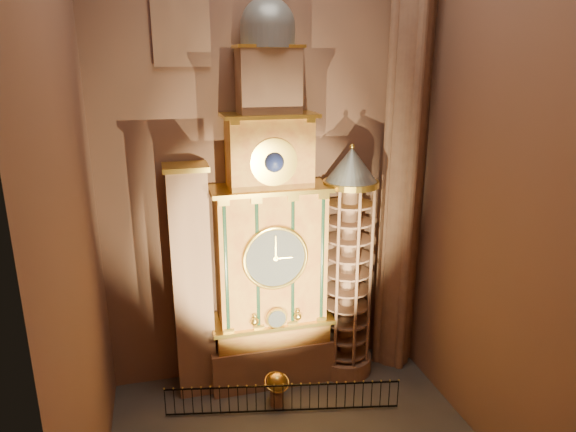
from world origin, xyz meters
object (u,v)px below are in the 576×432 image
object	(u,v)px
astronomical_clock	(270,242)
iron_railing	(283,398)
portrait_tower	(192,282)
stair_turret	(348,267)
celestial_globe	(277,386)

from	to	relation	value
astronomical_clock	iron_railing	size ratio (longest dim) A/B	1.76
portrait_tower	stair_turret	xyz separation A→B (m)	(6.90, -0.28, 0.12)
iron_railing	stair_turret	bearing A→B (deg)	33.32
portrait_tower	celestial_globe	xyz separation A→B (m)	(3.18, -2.07, -4.22)
portrait_tower	iron_railing	world-z (taller)	portrait_tower
astronomical_clock	portrait_tower	bearing A→B (deg)	179.71
astronomical_clock	celestial_globe	world-z (taller)	astronomical_clock
iron_railing	celestial_globe	bearing A→B (deg)	101.88
portrait_tower	iron_railing	distance (m)	6.15
astronomical_clock	stair_turret	distance (m)	3.78
astronomical_clock	stair_turret	xyz separation A→B (m)	(3.50, -0.26, -1.41)
stair_turret	celestial_globe	bearing A→B (deg)	-154.36
portrait_tower	iron_railing	xyz separation A→B (m)	(3.30, -2.65, -4.46)
portrait_tower	iron_railing	bearing A→B (deg)	-38.78
astronomical_clock	iron_railing	world-z (taller)	astronomical_clock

